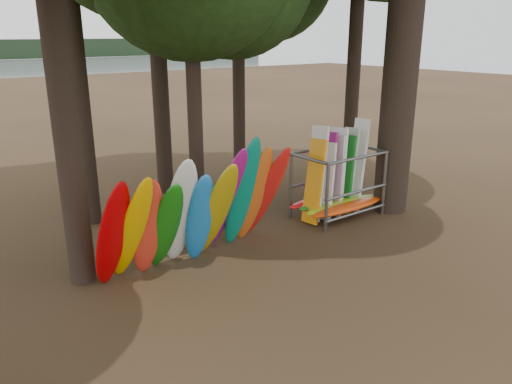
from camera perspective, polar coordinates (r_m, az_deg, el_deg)
ground at (r=12.62m, az=6.14°, el=-7.28°), size 120.00×120.00×0.00m
kayak_row at (r=11.70m, az=-6.48°, el=-2.27°), size 5.07×2.20×3.18m
storage_rack at (r=15.12m, az=9.29°, el=0.73°), size 2.91×1.51×2.88m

